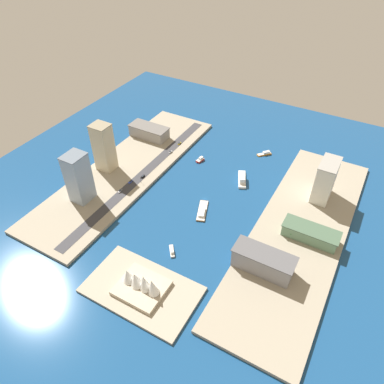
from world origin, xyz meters
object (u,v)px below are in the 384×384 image
Objects in this scene: water_taxi_orange at (265,153)px; office_block_beige at (104,147)px; traffic_light_waterfront at (141,179)px; carpark_squat_concrete at (149,132)px; tower_tall_glass at (79,178)px; hatchback_blue at (130,182)px; terminal_long_green at (310,233)px; taxi_yellow_cab at (179,143)px; sedan_silver at (120,191)px; barge_flat_brown at (202,211)px; ferry_white_commuter at (242,179)px; hotel_broad_white at (325,180)px; van_white at (171,152)px; warehouse_low_gray at (263,261)px; suv_black at (143,176)px; opera_landmark at (141,284)px; tugboat_red at (200,160)px; yacht_sleek_gray at (172,251)px.

water_taxi_orange is 168.14m from office_block_beige.
carpark_squat_concrete is at bearing -60.92° from traffic_light_waterfront.
tower_tall_glass reaches higher than hatchback_blue.
terminal_long_green is 8.68× the size of taxi_yellow_cab.
hatchback_blue and sedan_silver have the same top height.
carpark_squat_concrete is 0.95× the size of tower_tall_glass.
barge_flat_brown is 1.00× the size of ferry_white_commuter.
hotel_broad_white is at bearing -157.43° from traffic_light_waterfront.
van_white is at bearing -40.82° from barge_flat_brown.
terminal_long_green is 160.64m from traffic_light_waterfront.
tower_tall_glass is 7.23× the size of traffic_light_waterfront.
tower_tall_glass is 171.80m from warehouse_low_gray.
suv_black is at bearing 0.27° from terminal_long_green.
hatchback_blue is 121.86m from opera_landmark.
hotel_broad_white is (-196.05, 8.74, 12.61)m from carpark_squat_concrete.
terminal_long_green is at bearing 162.21° from carpark_squat_concrete.
carpark_squat_concrete is 41.71m from van_white.
opera_landmark is (-102.38, 53.46, -18.85)m from tower_tall_glass.
office_block_beige reaches higher than water_taxi_orange.
sedan_silver is at bearing 108.46° from carpark_squat_concrete.
warehouse_low_gray is at bearing 161.67° from suv_black.
barge_flat_brown is 0.62× the size of terminal_long_green.
tugboat_red is 98.89m from office_block_beige.
hotel_broad_white reaches higher than suv_black.
hotel_broad_white reaches higher than ferry_white_commuter.
tower_tall_glass is 40.10m from sedan_silver.
barge_flat_brown is at bearing 38.70° from hotel_broad_white.
water_taxi_orange is at bearing -160.64° from taxi_yellow_cab.
traffic_light_waterfront is at bearing 176.08° from office_block_beige.
office_block_beige is (113.61, -59.49, 26.11)m from yacht_sleek_gray.
van_white is at bearing -87.38° from traffic_light_waterfront.
carpark_squat_concrete reaches higher than taxi_yellow_cab.
traffic_light_waterfront is (30.27, 63.11, 5.70)m from tugboat_red.
van_white is (87.83, 50.24, 2.38)m from water_taxi_orange.
hotel_broad_white reaches higher than opera_landmark.
ferry_white_commuter reaches higher than tugboat_red.
yacht_sleek_gray is 0.32× the size of hotel_broad_white.
office_block_beige is at bearing 17.18° from hotel_broad_white.
ferry_white_commuter is 6.08× the size of van_white.
hotel_broad_white is at bearing -162.82° from office_block_beige.
van_white is 0.89× the size of suv_black.
terminal_long_green is 172.39m from sedan_silver.
ferry_white_commuter is 97.07m from suv_black.
sedan_silver reaches higher than tugboat_red.
yacht_sleek_gray is at bearing 152.36° from office_block_beige.
opera_landmark reaches higher than terminal_long_green.
van_white is 62.22m from hatchback_blue.
tugboat_red is 148.89m from warehouse_low_gray.
van_white is (-41.23, -54.36, -23.63)m from office_block_beige.
ferry_white_commuter is at bearing -151.83° from suv_black.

